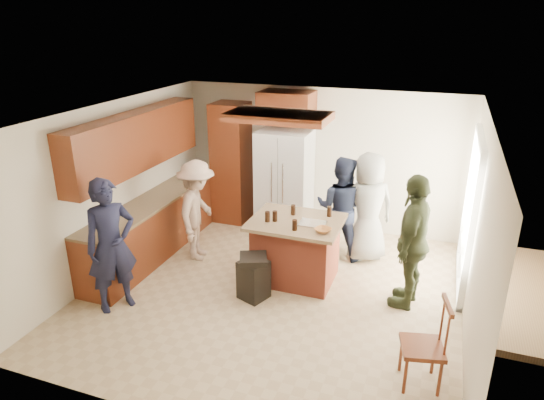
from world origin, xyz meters
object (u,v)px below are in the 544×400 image
(person_front_left, at_px, (111,246))
(person_behind_left, at_px, (341,208))
(person_side_right, at_px, (413,242))
(person_behind_right, at_px, (368,207))
(refrigerator, at_px, (284,181))
(trash_bin, at_px, (254,277))
(kitchen_island, at_px, (296,249))
(spindle_chair, at_px, (424,347))
(person_counter, at_px, (197,211))

(person_front_left, relative_size, person_behind_left, 1.08)
(person_side_right, bearing_deg, person_front_left, -59.33)
(person_behind_right, distance_m, person_side_right, 1.34)
(refrigerator, bearing_deg, person_behind_right, -22.78)
(trash_bin, bearing_deg, kitchen_island, 60.74)
(kitchen_island, height_order, spindle_chair, spindle_chair)
(person_behind_left, relative_size, spindle_chair, 1.66)
(person_front_left, bearing_deg, person_side_right, -35.55)
(person_front_left, distance_m, person_behind_right, 3.78)
(person_behind_left, distance_m, kitchen_island, 1.10)
(person_behind_right, bearing_deg, person_side_right, 91.87)
(person_behind_left, height_order, person_counter, person_behind_left)
(person_front_left, relative_size, spindle_chair, 1.80)
(person_behind_right, xyz_separation_m, kitchen_island, (-0.85, -1.00, -0.39))
(refrigerator, distance_m, trash_bin, 2.44)
(person_behind_right, bearing_deg, spindle_chair, 79.17)
(person_behind_left, bearing_deg, trash_bin, 65.93)
(person_behind_left, distance_m, spindle_chair, 2.98)
(person_side_right, distance_m, spindle_chair, 1.62)
(person_counter, height_order, kitchen_island, person_counter)
(refrigerator, height_order, trash_bin, refrigerator)
(person_behind_right, relative_size, kitchen_island, 1.35)
(person_counter, distance_m, kitchen_island, 1.68)
(kitchen_island, bearing_deg, person_behind_right, 49.72)
(person_front_left, height_order, kitchen_island, person_front_left)
(person_front_left, height_order, person_behind_left, person_front_left)
(person_side_right, height_order, person_counter, person_side_right)
(person_front_left, height_order, spindle_chair, person_front_left)
(kitchen_island, relative_size, spindle_chair, 1.29)
(person_counter, relative_size, spindle_chair, 1.61)
(person_counter, distance_m, refrigerator, 1.78)
(person_behind_left, distance_m, trash_bin, 1.89)
(kitchen_island, xyz_separation_m, spindle_chair, (1.89, -1.63, -0.02))
(person_behind_left, bearing_deg, person_front_left, 47.61)
(person_side_right, xyz_separation_m, refrigerator, (-2.33, 1.77, -0.01))
(person_behind_left, xyz_separation_m, trash_bin, (-0.82, -1.63, -0.50))
(person_behind_left, bearing_deg, kitchen_island, 67.79)
(kitchen_island, bearing_deg, refrigerator, 113.77)
(person_side_right, height_order, kitchen_island, person_side_right)
(person_behind_left, distance_m, person_side_right, 1.57)
(person_behind_left, bearing_deg, refrigerator, -28.72)
(person_front_left, height_order, trash_bin, person_front_left)
(person_counter, bearing_deg, person_behind_left, -79.19)
(person_behind_right, relative_size, person_counter, 1.08)
(person_behind_left, bearing_deg, person_counter, 24.01)
(kitchen_island, relative_size, trash_bin, 2.03)
(person_behind_right, xyz_separation_m, person_counter, (-2.49, -0.87, -0.06))
(person_front_left, height_order, refrigerator, refrigerator)
(person_front_left, bearing_deg, person_behind_right, -15.38)
(trash_bin, xyz_separation_m, spindle_chair, (2.27, -0.95, 0.13))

